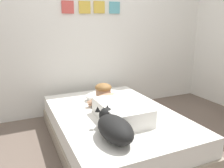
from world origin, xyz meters
name	(u,v)px	position (x,y,z in m)	size (l,w,h in m)	color
ground_plane	(135,148)	(0.00, 0.00, 0.00)	(12.02, 12.02, 0.00)	#66564C
back_wall	(91,29)	(0.00, 1.38, 1.25)	(4.01, 0.12, 2.50)	silver
bed	(114,127)	(-0.15, 0.22, 0.18)	(1.31, 1.92, 0.36)	gray
pillow	(105,95)	(-0.07, 0.70, 0.42)	(0.52, 0.32, 0.11)	white
person_lying	(116,106)	(-0.16, 0.15, 0.47)	(0.43, 0.92, 0.27)	white
dog	(114,127)	(-0.40, -0.30, 0.46)	(0.26, 0.57, 0.21)	black
coffee_cup	(112,96)	(0.02, 0.67, 0.40)	(0.12, 0.09, 0.07)	#D84C47
cell_phone	(131,119)	(-0.07, -0.02, 0.37)	(0.07, 0.14, 0.01)	black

